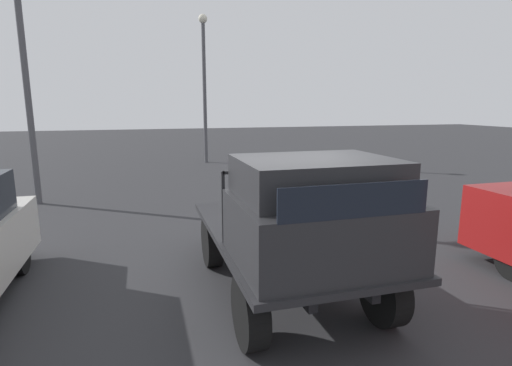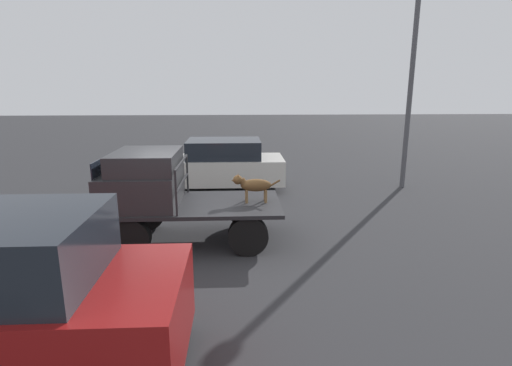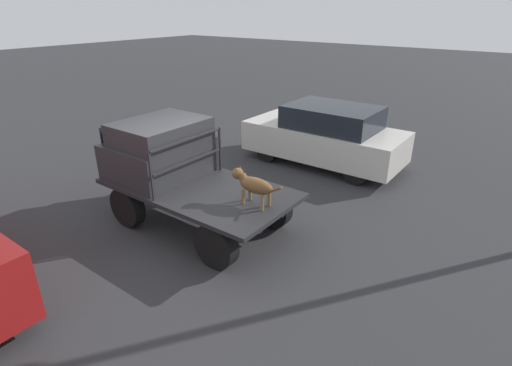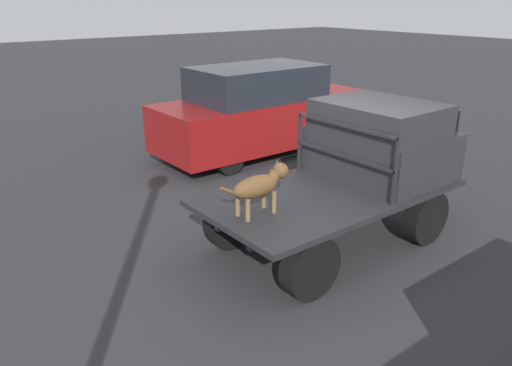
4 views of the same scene
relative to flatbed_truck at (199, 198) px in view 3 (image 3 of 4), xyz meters
The scene contains 6 objects.
ground_plane 0.62m from the flatbed_truck, ahead, with size 80.00×80.00×0.00m, color #2D2D30.
flatbed_truck is the anchor object (origin of this frame).
truck_cab 1.29m from the flatbed_truck, ahead, with size 1.56×1.85×1.14m.
truck_headboard 0.88m from the flatbed_truck, ahead, with size 0.04×1.85×0.91m.
dog 1.44m from the flatbed_truck, behind, with size 1.07×0.27×0.63m.
parked_sedan 4.56m from the flatbed_truck, 94.81° to the right, with size 4.28×1.84×1.65m.
Camera 3 is at (-5.05, 4.96, 4.06)m, focal length 28.00 mm.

